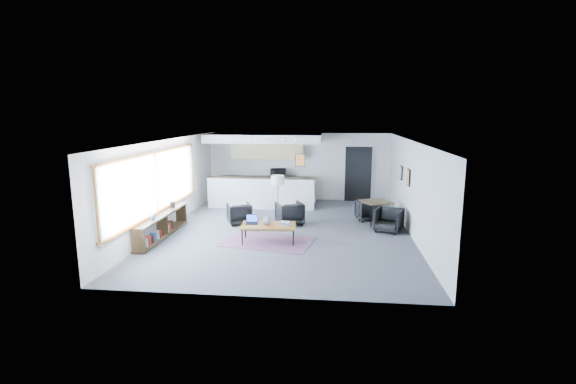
# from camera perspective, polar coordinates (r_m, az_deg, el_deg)

# --- Properties ---
(room) EXTENTS (7.02, 9.02, 2.62)m
(room) POSITION_cam_1_polar(r_m,az_deg,el_deg) (11.87, -0.29, 0.79)
(room) COLOR #49494C
(room) RESTS_ON ground
(window) EXTENTS (0.10, 5.95, 1.66)m
(window) POSITION_cam_1_polar(r_m,az_deg,el_deg) (11.88, -17.65, 1.05)
(window) COLOR #8CBFFF
(window) RESTS_ON room
(console) EXTENTS (0.35, 3.00, 0.80)m
(console) POSITION_cam_1_polar(r_m,az_deg,el_deg) (11.91, -16.90, -4.44)
(console) COLOR #302211
(console) RESTS_ON floor
(kitchenette) EXTENTS (4.20, 1.96, 2.60)m
(kitchenette) POSITION_cam_1_polar(r_m,az_deg,el_deg) (15.65, -3.16, 3.48)
(kitchenette) COLOR white
(kitchenette) RESTS_ON floor
(doorway) EXTENTS (1.10, 0.12, 2.15)m
(doorway) POSITION_cam_1_polar(r_m,az_deg,el_deg) (16.23, 9.56, 2.53)
(doorway) COLOR black
(doorway) RESTS_ON room
(track_light) EXTENTS (1.60, 0.07, 0.15)m
(track_light) POSITION_cam_1_polar(r_m,az_deg,el_deg) (13.97, -1.72, 7.36)
(track_light) COLOR silver
(track_light) RESTS_ON room
(wall_art_lower) EXTENTS (0.03, 0.38, 0.48)m
(wall_art_lower) POSITION_cam_1_polar(r_m,az_deg,el_deg) (12.34, 16.15, 1.93)
(wall_art_lower) COLOR black
(wall_art_lower) RESTS_ON room
(wall_art_upper) EXTENTS (0.03, 0.34, 0.44)m
(wall_art_upper) POSITION_cam_1_polar(r_m,az_deg,el_deg) (13.62, 15.20, 2.56)
(wall_art_upper) COLOR black
(wall_art_upper) RESTS_ON room
(kilim_rug) EXTENTS (2.54, 1.97, 0.01)m
(kilim_rug) POSITION_cam_1_polar(r_m,az_deg,el_deg) (11.12, -2.66, -6.76)
(kilim_rug) COLOR #5B3347
(kilim_rug) RESTS_ON floor
(coffee_table) EXTENTS (1.48, 0.88, 0.46)m
(coffee_table) POSITION_cam_1_polar(r_m,az_deg,el_deg) (11.01, -2.68, -4.66)
(coffee_table) COLOR brown
(coffee_table) RESTS_ON floor
(laptop) EXTENTS (0.34, 0.29, 0.22)m
(laptop) POSITION_cam_1_polar(r_m,az_deg,el_deg) (11.16, -4.97, -3.94)
(laptop) COLOR black
(laptop) RESTS_ON coffee_table
(ceramic_pot) EXTENTS (0.23, 0.23, 0.23)m
(ceramic_pot) POSITION_cam_1_polar(r_m,az_deg,el_deg) (10.93, -2.88, -3.96)
(ceramic_pot) COLOR gray
(ceramic_pot) RESTS_ON coffee_table
(book_stack) EXTENTS (0.31, 0.26, 0.09)m
(book_stack) POSITION_cam_1_polar(r_m,az_deg,el_deg) (10.97, -0.36, -4.29)
(book_stack) COLOR silver
(book_stack) RESTS_ON coffee_table
(coaster) EXTENTS (0.14, 0.14, 0.01)m
(coaster) POSITION_cam_1_polar(r_m,az_deg,el_deg) (10.81, -2.12, -4.73)
(coaster) COLOR #E5590C
(coaster) RESTS_ON coffee_table
(armchair_left) EXTENTS (0.88, 0.86, 0.70)m
(armchair_left) POSITION_cam_1_polar(r_m,az_deg,el_deg) (12.86, -6.69, -2.81)
(armchair_left) COLOR black
(armchair_left) RESTS_ON floor
(armchair_right) EXTENTS (0.96, 0.93, 0.76)m
(armchair_right) POSITION_cam_1_polar(r_m,az_deg,el_deg) (12.68, 0.23, -2.80)
(armchair_right) COLOR black
(armchair_right) RESTS_ON floor
(floor_lamp) EXTENTS (0.54, 0.54, 1.46)m
(floor_lamp) POSITION_cam_1_polar(r_m,az_deg,el_deg) (12.90, -1.41, 1.44)
(floor_lamp) COLOR black
(floor_lamp) RESTS_ON floor
(dining_table) EXTENTS (1.09, 1.09, 0.70)m
(dining_table) POSITION_cam_1_polar(r_m,az_deg,el_deg) (13.06, 11.97, -1.50)
(dining_table) COLOR #302211
(dining_table) RESTS_ON floor
(dining_chair_near) EXTENTS (0.78, 0.76, 0.63)m
(dining_chair_near) POSITION_cam_1_polar(r_m,az_deg,el_deg) (12.30, 13.59, -3.85)
(dining_chair_near) COLOR black
(dining_chair_near) RESTS_ON floor
(dining_chair_far) EXTENTS (0.69, 0.66, 0.59)m
(dining_chair_far) POSITION_cam_1_polar(r_m,az_deg,el_deg) (13.46, 10.84, -2.58)
(dining_chair_far) COLOR black
(dining_chair_far) RESTS_ON floor
(microwave) EXTENTS (0.58, 0.33, 0.39)m
(microwave) POSITION_cam_1_polar(r_m,az_deg,el_deg) (16.05, -1.36, 2.76)
(microwave) COLOR black
(microwave) RESTS_ON kitchenette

